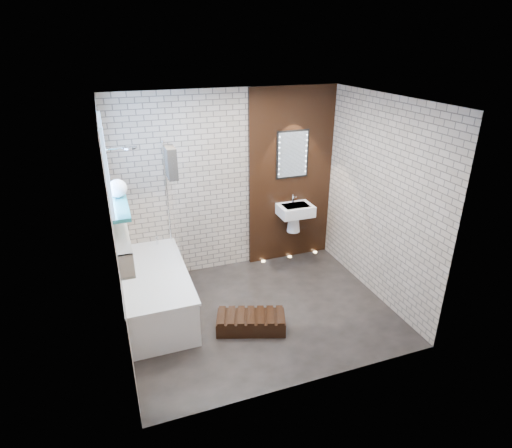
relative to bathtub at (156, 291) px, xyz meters
name	(u,v)px	position (x,y,z in m)	size (l,w,h in m)	color
ground	(260,311)	(1.22, -0.45, -0.29)	(3.20, 3.20, 0.00)	black
room_shell	(260,217)	(1.22, -0.45, 1.01)	(3.24, 3.20, 2.60)	tan
walnut_panel	(291,177)	(2.17, 0.82, 1.01)	(1.30, 0.06, 2.60)	black
clerestory_window	(109,172)	(-0.34, -0.10, 1.61)	(0.18, 1.00, 0.94)	#7FADE0
display_niche	(122,239)	(-0.31, -0.30, 0.91)	(0.14, 1.30, 0.26)	teal
bathtub	(156,291)	(0.00, 0.00, 0.00)	(0.79, 1.74, 0.70)	white
bath_screen	(172,202)	(0.35, 0.44, 0.99)	(0.01, 0.78, 1.40)	white
towel	(171,163)	(0.35, 0.22, 1.56)	(0.11, 0.29, 0.37)	black
shower_head	(129,148)	(-0.08, 0.50, 1.71)	(0.18, 0.18, 0.02)	silver
washbasin	(295,214)	(2.17, 0.62, 0.50)	(0.50, 0.36, 0.58)	white
led_mirror	(293,154)	(2.17, 0.78, 1.36)	(0.50, 0.02, 0.70)	black
walnut_step	(251,323)	(1.00, -0.75, -0.20)	(0.80, 0.36, 0.18)	black
niche_bottles	(125,255)	(-0.31, -0.61, 0.88)	(0.06, 0.09, 0.15)	maroon
sill_vases	(118,188)	(-0.28, 0.07, 1.36)	(0.21, 0.21, 0.21)	white
floor_uplights	(290,257)	(2.17, 0.75, -0.29)	(0.96, 0.06, 0.01)	#FFD899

